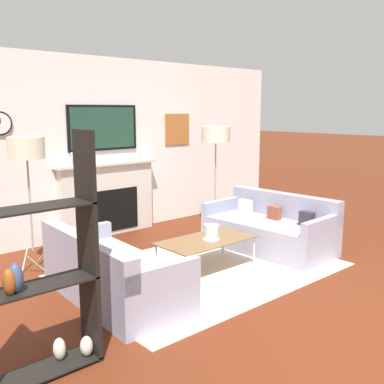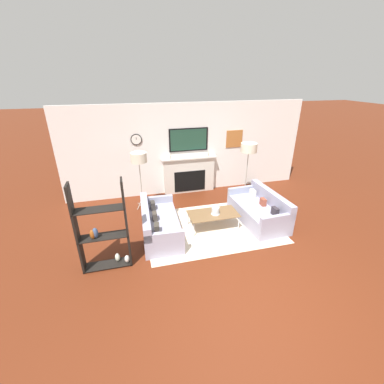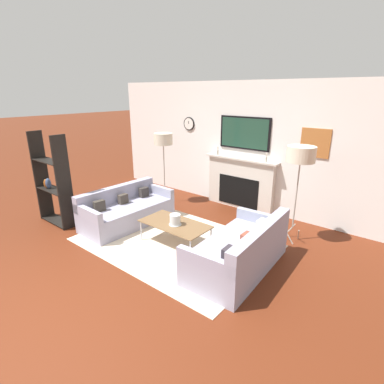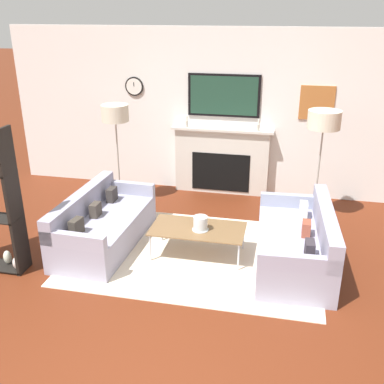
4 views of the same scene
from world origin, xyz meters
name	(u,v)px [view 1 (image 1 of 4)]	position (x,y,z in m)	size (l,w,h in m)	color
ground_plane	(376,337)	(0.00, 0.00, 0.00)	(60.00, 60.00, 0.00)	#572210
fireplace_wall	(103,156)	(0.00, 4.44, 1.22)	(7.36, 0.28, 2.70)	silver
area_rug	(203,270)	(0.00, 2.18, 0.01)	(3.15, 2.22, 0.01)	beige
couch_left	(111,275)	(-1.27, 2.18, 0.26)	(0.88, 1.80, 0.71)	#9391A8
couch_right	(270,230)	(1.27, 2.18, 0.27)	(0.95, 1.79, 0.76)	#9391A8
coffee_table	(207,241)	(0.04, 2.15, 0.37)	(1.18, 0.62, 0.39)	brown
hurricane_candle	(211,233)	(0.08, 2.11, 0.47)	(0.21, 0.21, 0.18)	silver
floor_lamp_left	(26,150)	(-1.53, 3.53, 1.46)	(0.41, 0.41, 1.62)	#9E998E
floor_lamp_right	(216,136)	(1.53, 3.53, 1.51)	(0.46, 0.46, 1.67)	#9E998E
shelf_unit	(34,273)	(-2.38, 1.35, 0.78)	(0.91, 0.28, 1.77)	black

